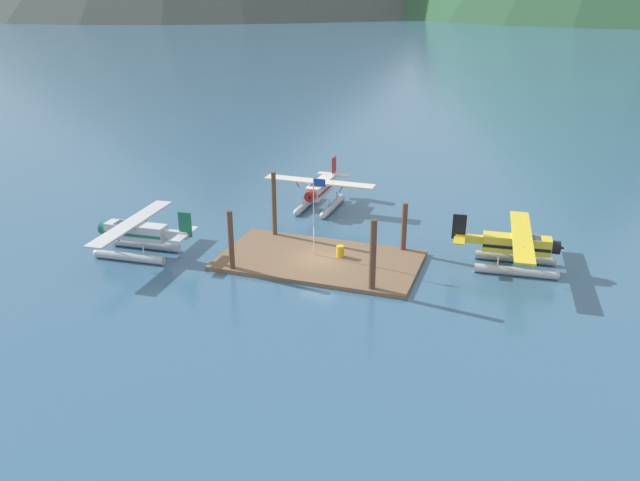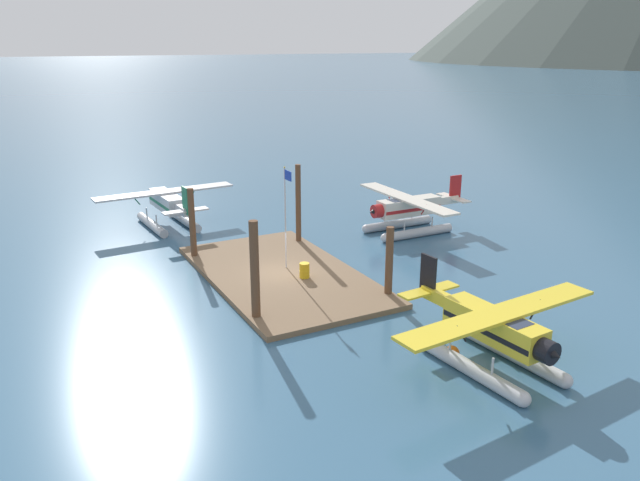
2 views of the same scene
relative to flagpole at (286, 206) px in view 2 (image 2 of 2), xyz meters
The scene contains 12 objects.
ground_plane 4.21m from the flagpole, 48.12° to the right, with size 1200.00×1200.00×0.00m, color #38607F.
dock_platform 4.06m from the flagpole, 48.12° to the right, with size 14.84×8.22×0.30m, color brown.
piling_near_left 6.73m from the flagpole, 138.89° to the right, with size 0.40×0.40×4.66m, color brown.
piling_near_right 7.12m from the flagpole, 37.52° to the right, with size 0.45×0.45×5.23m, color brown.
piling_far_left 5.61m from the flagpole, 146.81° to the left, with size 0.37×0.37×5.57m, color brown.
piling_far_right 7.21m from the flagpole, 27.83° to the left, with size 0.42×0.42×4.03m, color brown.
flagpole is the anchor object (origin of this frame).
fuel_drum 3.90m from the flagpole, ahead, with size 0.62×0.62×0.88m.
mooring_buoy 13.84m from the flagpole, ahead, with size 0.69×0.69×0.69m, color orange.
seaplane_silver_port_aft 13.93m from the flagpole, 164.01° to the right, with size 7.97×10.47×3.84m.
seaplane_cream_bow_left 12.06m from the flagpole, 107.07° to the left, with size 10.41×7.98×3.84m.
seaplane_yellow_stbd_fwd 14.97m from the flagpole, 11.40° to the left, with size 7.97×10.48×3.84m.
Camera 2 is at (31.58, -14.02, 13.34)m, focal length 35.01 mm.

